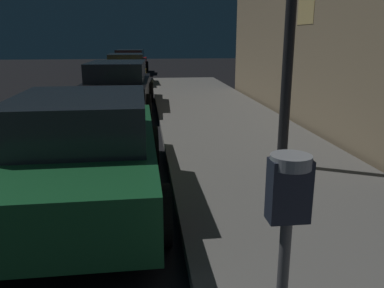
{
  "coord_description": "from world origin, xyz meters",
  "views": [
    {
      "loc": [
        3.66,
        -2.18,
        2.12
      ],
      "look_at": [
        4.0,
        0.68,
        1.34
      ],
      "focal_mm": 36.67,
      "sensor_mm": 36.0,
      "label": 1
    }
  ],
  "objects_px": {
    "car_green": "(85,149)",
    "car_black": "(118,86)",
    "parking_meter": "(286,227)",
    "car_red": "(130,62)",
    "car_yellow_cab": "(126,70)"
  },
  "relations": [
    {
      "from": "parking_meter",
      "to": "car_yellow_cab",
      "type": "height_order",
      "value": "parking_meter"
    },
    {
      "from": "car_green",
      "to": "car_red",
      "type": "height_order",
      "value": "same"
    },
    {
      "from": "car_black",
      "to": "car_red",
      "type": "height_order",
      "value": "same"
    },
    {
      "from": "car_black",
      "to": "car_yellow_cab",
      "type": "distance_m",
      "value": 6.3
    },
    {
      "from": "parking_meter",
      "to": "car_black",
      "type": "relative_size",
      "value": 0.32
    },
    {
      "from": "car_green",
      "to": "car_yellow_cab",
      "type": "distance_m",
      "value": 13.28
    },
    {
      "from": "car_green",
      "to": "car_red",
      "type": "relative_size",
      "value": 1.02
    },
    {
      "from": "car_green",
      "to": "car_yellow_cab",
      "type": "relative_size",
      "value": 1.03
    },
    {
      "from": "car_yellow_cab",
      "to": "car_red",
      "type": "bearing_deg",
      "value": 90.03
    },
    {
      "from": "parking_meter",
      "to": "car_red",
      "type": "xyz_separation_m",
      "value": [
        -1.45,
        23.07,
        -0.54
      ]
    },
    {
      "from": "parking_meter",
      "to": "car_black",
      "type": "xyz_separation_m",
      "value": [
        -1.45,
        10.46,
        -0.53
      ]
    },
    {
      "from": "parking_meter",
      "to": "car_red",
      "type": "bearing_deg",
      "value": 93.61
    },
    {
      "from": "parking_meter",
      "to": "car_green",
      "type": "bearing_deg",
      "value": 112.66
    },
    {
      "from": "car_green",
      "to": "car_black",
      "type": "xyz_separation_m",
      "value": [
        0.0,
        6.98,
        0.02
      ]
    },
    {
      "from": "car_green",
      "to": "car_yellow_cab",
      "type": "height_order",
      "value": "same"
    }
  ]
}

